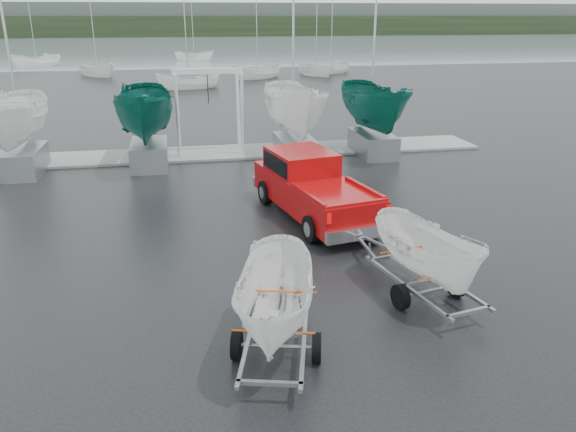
{
  "coord_description": "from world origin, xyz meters",
  "views": [
    {
      "loc": [
        -0.21,
        -14.36,
        6.53
      ],
      "look_at": [
        2.69,
        0.13,
        1.2
      ],
      "focal_mm": 35.0,
      "sensor_mm": 36.0,
      "label": 1
    }
  ],
  "objects_px": {
    "pickup_truck": "(310,184)",
    "trailer_hitched": "(431,208)",
    "trailer_parked": "(277,243)",
    "boat_hoist": "(208,100)"
  },
  "relations": [
    {
      "from": "pickup_truck",
      "to": "trailer_hitched",
      "type": "bearing_deg",
      "value": -90.0
    },
    {
      "from": "trailer_parked",
      "to": "boat_hoist",
      "type": "xyz_separation_m",
      "value": [
        -0.12,
        17.69,
        0.22
      ]
    },
    {
      "from": "pickup_truck",
      "to": "boat_hoist",
      "type": "bearing_deg",
      "value": 94.92
    },
    {
      "from": "trailer_hitched",
      "to": "trailer_parked",
      "type": "xyz_separation_m",
      "value": [
        -3.91,
        -1.62,
        0.12
      ]
    },
    {
      "from": "trailer_hitched",
      "to": "pickup_truck",
      "type": "bearing_deg",
      "value": 90.0
    },
    {
      "from": "boat_hoist",
      "to": "trailer_parked",
      "type": "bearing_deg",
      "value": -89.6
    },
    {
      "from": "pickup_truck",
      "to": "boat_hoist",
      "type": "relative_size",
      "value": 1.59
    },
    {
      "from": "pickup_truck",
      "to": "trailer_hitched",
      "type": "height_order",
      "value": "trailer_hitched"
    },
    {
      "from": "pickup_truck",
      "to": "trailer_hitched",
      "type": "distance_m",
      "value": 6.77
    },
    {
      "from": "trailer_hitched",
      "to": "trailer_parked",
      "type": "height_order",
      "value": "trailer_parked"
    }
  ]
}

